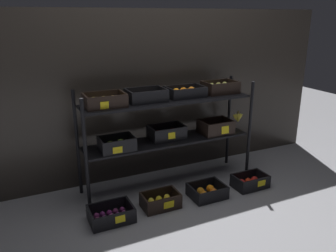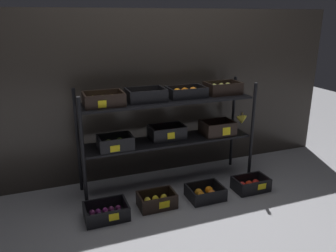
{
  "view_description": "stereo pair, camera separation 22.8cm",
  "coord_description": "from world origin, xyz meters",
  "px_view_note": "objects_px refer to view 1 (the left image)",
  "views": [
    {
      "loc": [
        -1.31,
        -2.79,
        1.61
      ],
      "look_at": [
        0.0,
        0.0,
        0.61
      ],
      "focal_mm": 36.45,
      "sensor_mm": 36.0,
      "label": 1
    },
    {
      "loc": [
        -1.1,
        -2.88,
        1.61
      ],
      "look_at": [
        0.0,
        0.0,
        0.61
      ],
      "focal_mm": 36.45,
      "sensor_mm": 36.0,
      "label": 2
    }
  ],
  "objects_px": {
    "display_rack": "(169,116)",
    "crate_ground_orange": "(207,192)",
    "crate_ground_apple_red": "(250,182)",
    "crate_ground_plum": "(111,216)",
    "crate_ground_lemon": "(161,202)"
  },
  "relations": [
    {
      "from": "crate_ground_plum",
      "to": "crate_ground_lemon",
      "type": "distance_m",
      "value": 0.45
    },
    {
      "from": "crate_ground_plum",
      "to": "crate_ground_orange",
      "type": "distance_m",
      "value": 0.92
    },
    {
      "from": "display_rack",
      "to": "crate_ground_apple_red",
      "type": "xyz_separation_m",
      "value": [
        0.69,
        -0.41,
        -0.65
      ]
    },
    {
      "from": "crate_ground_plum",
      "to": "crate_ground_apple_red",
      "type": "height_order",
      "value": "crate_ground_apple_red"
    },
    {
      "from": "crate_ground_lemon",
      "to": "crate_ground_apple_red",
      "type": "relative_size",
      "value": 0.98
    },
    {
      "from": "crate_ground_plum",
      "to": "crate_ground_lemon",
      "type": "relative_size",
      "value": 1.1
    },
    {
      "from": "display_rack",
      "to": "crate_ground_lemon",
      "type": "relative_size",
      "value": 5.46
    },
    {
      "from": "crate_ground_orange",
      "to": "crate_ground_apple_red",
      "type": "height_order",
      "value": "crate_ground_apple_red"
    },
    {
      "from": "crate_ground_orange",
      "to": "crate_ground_apple_red",
      "type": "bearing_deg",
      "value": -2.1
    },
    {
      "from": "display_rack",
      "to": "crate_ground_plum",
      "type": "xyz_separation_m",
      "value": [
        -0.71,
        -0.39,
        -0.66
      ]
    },
    {
      "from": "display_rack",
      "to": "crate_ground_orange",
      "type": "distance_m",
      "value": 0.79
    },
    {
      "from": "display_rack",
      "to": "crate_ground_apple_red",
      "type": "distance_m",
      "value": 1.04
    },
    {
      "from": "crate_ground_plum",
      "to": "crate_ground_apple_red",
      "type": "xyz_separation_m",
      "value": [
        1.4,
        -0.02,
        0.01
      ]
    },
    {
      "from": "crate_ground_orange",
      "to": "crate_ground_apple_red",
      "type": "distance_m",
      "value": 0.48
    },
    {
      "from": "crate_ground_orange",
      "to": "display_rack",
      "type": "bearing_deg",
      "value": 117.94
    }
  ]
}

